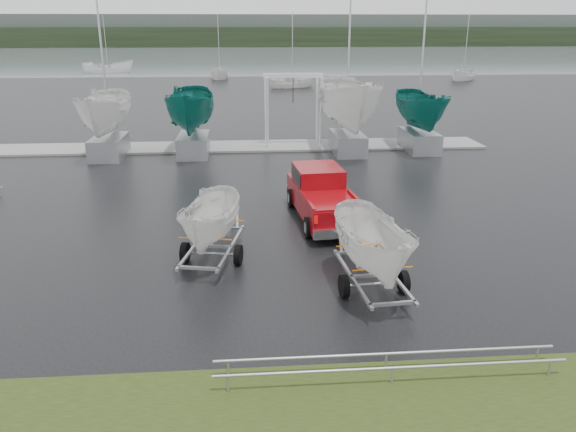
{
  "coord_description": "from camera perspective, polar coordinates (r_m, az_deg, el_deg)",
  "views": [
    {
      "loc": [
        1.22,
        -18.91,
        6.67
      ],
      "look_at": [
        2.5,
        -2.94,
        1.2
      ],
      "focal_mm": 35.0,
      "sensor_mm": 36.0,
      "label": 1
    }
  ],
  "objects": [
    {
      "name": "ground_plane",
      "position": [
        20.09,
        -7.81,
        -0.72
      ],
      "size": [
        120.0,
        120.0,
        0.0
      ],
      "primitive_type": "plane",
      "color": "black",
      "rests_on": "ground"
    },
    {
      "name": "lake",
      "position": [
        119.11,
        -5.38,
        15.55
      ],
      "size": [
        300.0,
        300.0,
        0.0
      ],
      "primitive_type": "plane",
      "color": "slate",
      "rests_on": "ground"
    },
    {
      "name": "dock",
      "position": [
        32.62,
        -6.69,
        7.01
      ],
      "size": [
        30.0,
        3.0,
        0.12
      ],
      "primitive_type": "cube",
      "color": "gray",
      "rests_on": "ground"
    },
    {
      "name": "treeline",
      "position": [
        188.95,
        -5.22,
        17.66
      ],
      "size": [
        300.0,
        8.0,
        6.0
      ],
      "primitive_type": "cube",
      "color": "black",
      "rests_on": "ground"
    },
    {
      "name": "far_hill",
      "position": [
        196.92,
        -5.22,
        18.28
      ],
      "size": [
        300.0,
        6.0,
        10.0
      ],
      "primitive_type": "cube",
      "color": "#4C5651",
      "rests_on": "ground"
    },
    {
      "name": "pickup_truck",
      "position": [
        20.28,
        3.42,
        2.32
      ],
      "size": [
        2.28,
        5.39,
        1.75
      ],
      "rotation": [
        0.0,
        0.0,
        0.08
      ],
      "color": "maroon",
      "rests_on": "ground"
    },
    {
      "name": "trailer_hitched",
      "position": [
        14.18,
        8.93,
        1.75
      ],
      "size": [
        1.82,
        3.69,
        4.7
      ],
      "rotation": [
        0.0,
        0.0,
        0.08
      ],
      "color": "#989BA1",
      "rests_on": "ground"
    },
    {
      "name": "trailer_parked",
      "position": [
        16.18,
        -7.92,
        3.25
      ],
      "size": [
        1.91,
        3.76,
        4.34
      ],
      "rotation": [
        0.0,
        0.0,
        -0.2
      ],
      "color": "#989BA1",
      "rests_on": "ground"
    },
    {
      "name": "boat_hoist",
      "position": [
        32.29,
        0.51,
        11.73
      ],
      "size": [
        3.3,
        2.18,
        4.12
      ],
      "color": "silver",
      "rests_on": "ground"
    },
    {
      "name": "keelboat_0",
      "position": [
        30.88,
        -18.29,
        12.51
      ],
      "size": [
        2.37,
        3.2,
        10.54
      ],
      "color": "#989BA1",
      "rests_on": "ground"
    },
    {
      "name": "keelboat_1",
      "position": [
        30.36,
        -9.9,
        13.4
      ],
      "size": [
        2.47,
        3.2,
        7.68
      ],
      "color": "#989BA1",
      "rests_on": "ground"
    },
    {
      "name": "keelboat_2",
      "position": [
        30.51,
        6.35,
        15.07
      ],
      "size": [
        2.97,
        3.2,
        11.15
      ],
      "color": "#989BA1",
      "rests_on": "ground"
    },
    {
      "name": "keelboat_3",
      "position": [
        31.91,
        13.57,
        12.6
      ],
      "size": [
        2.21,
        3.2,
        10.37
      ],
      "color": "#989BA1",
      "rests_on": "ground"
    },
    {
      "name": "mast_rack_2",
      "position": [
        11.67,
        10.28,
        -14.27
      ],
      "size": [
        7.0,
        0.56,
        0.06
      ],
      "color": "#989BA1",
      "rests_on": "ground"
    },
    {
      "name": "moored_boat_1",
      "position": [
        76.06,
        -6.92,
        13.69
      ],
      "size": [
        2.37,
        2.43,
        11.11
      ],
      "rotation": [
        0.0,
        0.0,
        6.27
      ],
      "color": "silver",
      "rests_on": "ground"
    },
    {
      "name": "moored_boat_2",
      "position": [
        64.71,
        0.44,
        12.93
      ],
      "size": [
        2.8,
        2.77,
        10.85
      ],
      "rotation": [
        0.0,
        0.0,
        1.91
      ],
      "color": "silver",
      "rests_on": "ground"
    },
    {
      "name": "moored_boat_3",
      "position": [
        76.69,
        17.34,
        13.04
      ],
      "size": [
        3.25,
        3.26,
        11.02
      ],
      "rotation": [
        0.0,
        0.0,
        5.57
      ],
      "color": "silver",
      "rests_on": "ground"
    },
    {
      "name": "moored_boat_4",
      "position": [
        88.41,
        -17.77,
        13.66
      ],
      "size": [
        3.03,
        2.96,
        11.65
      ],
      "rotation": [
        0.0,
        0.0,
        1.65
      ],
      "color": "silver",
      "rests_on": "ground"
    }
  ]
}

